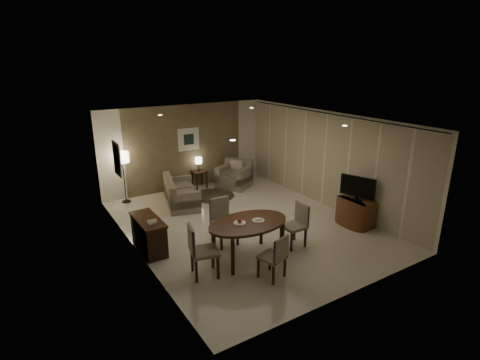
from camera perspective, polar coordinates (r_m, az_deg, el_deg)
room_shell at (r=9.50m, az=-0.64°, el=1.47°), size 5.50×7.00×2.70m
taupe_accent at (r=12.15m, az=-8.26°, el=4.98°), size 3.96×0.03×2.70m
curtain_wall at (r=10.81m, az=12.74°, el=2.91°), size 0.08×6.70×2.58m
curtain_rod at (r=10.55m, az=13.23°, el=9.85°), size 0.03×6.80×0.03m
art_back_frame at (r=12.11m, az=-7.84°, el=6.17°), size 0.72×0.03×0.72m
art_back_canvas at (r=12.10m, az=-7.81°, el=6.16°), size 0.34×0.01×0.34m
art_left_frame at (r=9.08m, az=-18.23°, el=3.04°), size 0.03×0.60×0.80m
art_left_canvas at (r=9.08m, az=-18.14°, el=3.06°), size 0.01×0.46×0.64m
downlight_nl at (r=6.64m, az=-1.11°, el=6.09°), size 0.10×0.10×0.01m
downlight_nr at (r=8.40m, az=15.67°, el=7.96°), size 0.10×0.10×0.01m
downlight_fl at (r=9.86m, az=-12.09°, el=9.64°), size 0.10×0.10×0.01m
downlight_fr at (r=11.12m, az=1.78°, el=10.94°), size 0.10×0.10×0.01m
console_desk at (r=8.54m, az=-13.72°, el=-8.06°), size 0.48×1.20×0.75m
telephone at (r=8.10m, az=-13.25°, el=-6.18°), size 0.20×0.14×0.09m
tv_cabinet at (r=9.95m, az=17.21°, el=-4.69°), size 0.48×0.90×0.70m
flat_tv at (r=9.71m, az=17.50°, el=-1.06°), size 0.36×0.85×0.60m
dining_table at (r=7.97m, az=1.25°, el=-9.15°), size 1.77×1.11×0.83m
chair_near at (r=7.33m, az=4.88°, el=-11.49°), size 0.55×0.55×0.91m
chair_far at (r=8.50m, az=-2.35°, el=-6.51°), size 0.51×0.51×1.06m
chair_left at (r=7.36m, az=-5.45°, el=-10.70°), size 0.62×0.62×1.06m
chair_right at (r=8.52m, az=8.16°, el=-6.92°), size 0.49×0.49×0.98m
plate_a at (r=7.74m, az=-0.06°, el=-6.54°), size 0.26×0.26×0.02m
plate_b at (r=7.87m, az=2.82°, el=-6.15°), size 0.26×0.26×0.02m
fruit_apple at (r=7.72m, az=-0.06°, el=-6.18°), size 0.09×0.09×0.09m
napkin at (r=7.86m, az=2.82°, el=-5.99°), size 0.12×0.08×0.03m
round_rug at (r=11.64m, az=-4.14°, el=-2.38°), size 1.32×1.32×0.01m
sofa at (r=10.96m, az=-8.93°, el=-1.70°), size 1.85×1.25×0.79m
armchair at (r=12.30m, az=-0.92°, el=0.91°), size 1.30×1.32×0.87m
side_table at (r=12.34m, az=-6.19°, el=0.12°), size 0.44×0.44×0.57m
table_lamp at (r=12.20m, az=-6.32°, el=2.53°), size 0.22×0.22×0.50m
floor_lamp at (r=11.39m, az=-17.25°, el=0.36°), size 0.38×0.38×1.52m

